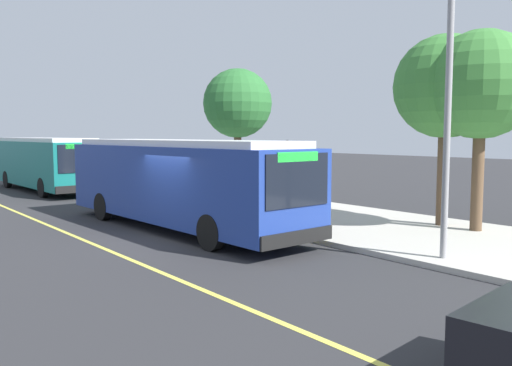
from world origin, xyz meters
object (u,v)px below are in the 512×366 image
transit_bus_main (179,180)px  transit_bus_second (45,162)px  waiting_bench (274,197)px  route_sign_post (287,170)px

transit_bus_main → transit_bus_second: size_ratio=1.06×
transit_bus_main → waiting_bench: (-0.82, 4.88, -0.98)m
transit_bus_second → waiting_bench: (14.24, 4.60, -0.98)m
transit_bus_main → transit_bus_second: (-15.06, 0.28, -0.00)m
transit_bus_main → transit_bus_second: 15.06m
transit_bus_main → route_sign_post: size_ratio=4.01×
route_sign_post → transit_bus_main: bearing=-127.9°
transit_bus_main → route_sign_post: (2.20, 2.82, 0.34)m
transit_bus_main → waiting_bench: 5.05m
transit_bus_main → route_sign_post: same height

